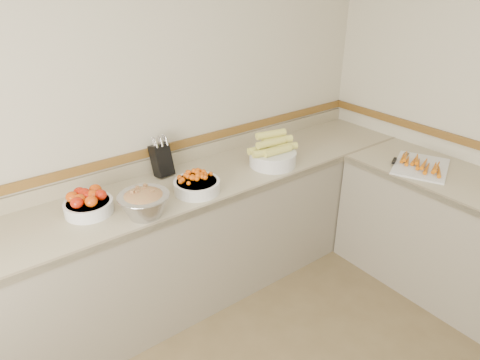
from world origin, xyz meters
TOP-DOWN VIEW (x-y plane):
  - back_wall at (0.00, 2.00)m, footprint 4.00×0.00m
  - counter_back at (0.00, 1.68)m, footprint 4.00×0.65m
  - knife_block at (0.09, 1.90)m, footprint 0.13×0.16m
  - tomato_bowl at (-0.50, 1.71)m, footprint 0.28×0.28m
  - cherry_tomato_bowl at (0.15, 1.55)m, footprint 0.30×0.30m
  - corn_bowl at (0.81, 1.57)m, footprint 0.38×0.34m
  - rhubarb_bowl at (-0.25, 1.47)m, footprint 0.30×0.30m
  - cutting_board at (1.63, 0.89)m, footprint 0.56×0.51m

SIDE VIEW (x-z plane):
  - counter_back at x=0.00m, z-range -0.09..0.99m
  - cutting_board at x=1.63m, z-range 0.89..0.95m
  - cherry_tomato_bowl at x=0.15m, z-range 0.87..1.04m
  - tomato_bowl at x=-0.50m, z-range 0.89..1.03m
  - corn_bowl at x=0.81m, z-range 0.86..1.11m
  - rhubarb_bowl at x=-0.25m, z-range 0.90..1.07m
  - knife_block at x=0.09m, z-range 0.87..1.16m
  - back_wall at x=0.00m, z-range -0.70..3.30m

